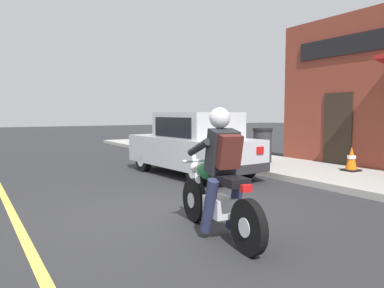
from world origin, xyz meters
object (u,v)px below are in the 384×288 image
object	(u,v)px
motorcycle_with_rider	(219,183)
trash_bin	(262,145)
traffic_cone	(351,159)
car_hatchback	(193,145)

from	to	relation	value
motorcycle_with_rider	trash_bin	size ratio (longest dim) A/B	2.06
traffic_cone	trash_bin	xyz separation A→B (m)	(-0.76, 2.34, 0.20)
car_hatchback	traffic_cone	world-z (taller)	car_hatchback
motorcycle_with_rider	traffic_cone	distance (m)	5.68
car_hatchback	traffic_cone	bearing A→B (deg)	-34.94
motorcycle_with_rider	car_hatchback	bearing A→B (deg)	62.37
motorcycle_with_rider	trash_bin	distance (m)	6.26
motorcycle_with_rider	car_hatchback	size ratio (longest dim) A/B	0.52
traffic_cone	car_hatchback	bearing A→B (deg)	145.06
motorcycle_with_rider	trash_bin	xyz separation A→B (m)	(4.58, 4.27, -0.04)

